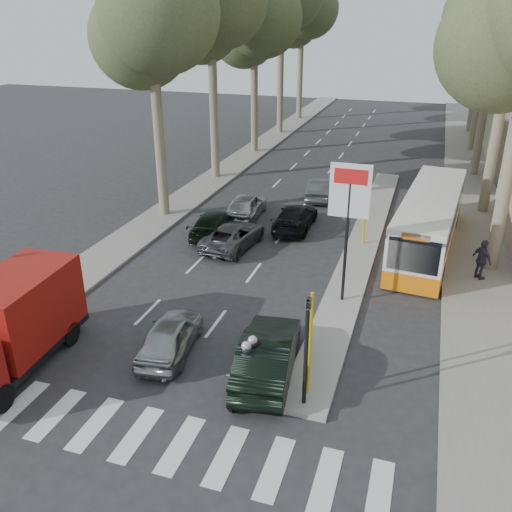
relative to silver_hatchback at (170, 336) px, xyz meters
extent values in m
plane|color=#28282B|center=(1.65, 0.14, -0.64)|extent=(120.00, 120.00, 0.00)
cube|color=gray|center=(10.25, 25.14, -0.58)|extent=(3.20, 70.00, 0.12)
cube|color=gray|center=(-6.35, 28.14, -0.58)|extent=(2.40, 64.00, 0.12)
cube|color=gray|center=(4.90, 11.14, -0.56)|extent=(1.50, 26.00, 0.16)
cylinder|color=yellow|center=(4.90, -0.86, 1.11)|extent=(0.10, 0.10, 3.50)
cylinder|color=yellow|center=(4.90, 5.14, 1.11)|extent=(0.10, 0.10, 3.50)
cylinder|color=yellow|center=(4.90, 11.14, 1.11)|extent=(0.10, 0.10, 3.50)
cylinder|color=black|center=(4.90, 5.14, 1.96)|extent=(0.12, 0.12, 5.20)
cube|color=white|center=(4.90, 5.14, 3.96)|extent=(1.50, 0.10, 2.00)
cube|color=red|center=(4.90, 5.08, 4.51)|extent=(1.20, 0.02, 0.55)
cylinder|color=black|center=(4.90, -1.36, 0.96)|extent=(0.12, 0.12, 3.20)
imported|color=black|center=(4.90, -1.36, 2.46)|extent=(0.16, 0.41, 1.00)
cylinder|color=black|center=(-5.95, -0.86, 0.96)|extent=(0.12, 0.12, 3.20)
cylinder|color=#6B604C|center=(-6.35, 12.14, 3.56)|extent=(0.56, 0.56, 8.40)
sphere|color=#424A2A|center=(-7.35, 12.74, 8.66)|extent=(5.20, 5.20, 5.20)
sphere|color=#424A2A|center=(-5.45, 11.34, 9.86)|extent=(5.80, 5.80, 5.80)
cylinder|color=#6B604C|center=(-6.45, 20.14, 3.84)|extent=(0.56, 0.56, 8.96)
sphere|color=#424A2A|center=(-7.45, 20.74, 9.28)|extent=(5.20, 5.20, 5.20)
cylinder|color=#6B604C|center=(-6.25, 28.14, 3.42)|extent=(0.56, 0.56, 8.12)
sphere|color=#424A2A|center=(-7.25, 28.74, 8.35)|extent=(5.20, 5.20, 5.20)
sphere|color=#424A2A|center=(-5.35, 27.34, 9.51)|extent=(5.80, 5.80, 5.80)
sphere|color=#424A2A|center=(-6.05, 29.24, 10.67)|extent=(4.80, 4.80, 4.80)
cylinder|color=#6B604C|center=(-6.35, 36.14, 4.12)|extent=(0.56, 0.56, 9.52)
sphere|color=#424A2A|center=(-7.35, 36.74, 9.90)|extent=(5.20, 5.20, 5.20)
cylinder|color=#6B604C|center=(-6.45, 44.14, 3.70)|extent=(0.56, 0.56, 8.68)
sphere|color=#424A2A|center=(-7.45, 44.74, 8.97)|extent=(5.20, 5.20, 5.20)
sphere|color=#424A2A|center=(-5.55, 43.34, 10.21)|extent=(5.80, 5.80, 5.80)
cylinder|color=#6B604C|center=(10.65, 10.14, 3.56)|extent=(0.56, 0.56, 8.40)
sphere|color=#424A2A|center=(9.65, 10.74, 8.66)|extent=(5.20, 5.20, 5.20)
cylinder|color=#6B604C|center=(10.75, 18.14, 3.98)|extent=(0.56, 0.56, 9.24)
sphere|color=#424A2A|center=(9.75, 18.74, 9.59)|extent=(5.20, 5.20, 5.20)
cylinder|color=#6B604C|center=(10.55, 26.14, 3.28)|extent=(0.56, 0.56, 7.84)
sphere|color=#424A2A|center=(9.55, 26.74, 8.04)|extent=(5.20, 5.20, 5.20)
sphere|color=#424A2A|center=(10.75, 27.24, 10.28)|extent=(4.80, 4.80, 4.80)
cylinder|color=#6B604C|center=(10.65, 34.14, 3.84)|extent=(0.56, 0.56, 8.96)
sphere|color=#424A2A|center=(9.65, 34.74, 9.28)|extent=(5.20, 5.20, 5.20)
sphere|color=#424A2A|center=(11.55, 33.34, 10.56)|extent=(5.80, 5.80, 5.80)
cylinder|color=#6B604C|center=(10.75, 42.14, 3.56)|extent=(0.56, 0.56, 8.40)
sphere|color=#424A2A|center=(9.75, 42.74, 8.66)|extent=(5.20, 5.20, 5.20)
sphere|color=#424A2A|center=(11.65, 41.34, 9.86)|extent=(5.80, 5.80, 5.80)
imported|color=#95989C|center=(0.00, 0.00, 0.00)|extent=(2.00, 3.90, 1.27)
imported|color=black|center=(3.45, -0.18, 0.12)|extent=(2.17, 4.74, 1.51)
imported|color=#4B4D52|center=(-1.10, 9.08, -0.04)|extent=(2.39, 4.44, 1.18)
imported|color=black|center=(1.15, 12.40, 0.00)|extent=(1.84, 4.38, 1.26)
imported|color=#A6A9AE|center=(-1.85, 13.14, 0.06)|extent=(1.90, 4.20, 1.40)
imported|color=#44484B|center=(1.36, 17.80, 0.00)|extent=(1.68, 3.95, 1.27)
imported|color=black|center=(-2.53, 10.18, -0.01)|extent=(2.18, 4.49, 1.26)
cube|color=black|center=(-4.34, -2.36, -0.12)|extent=(2.38, 5.69, 0.23)
cylinder|color=black|center=(-3.30, -4.16, -0.22)|extent=(0.33, 0.85, 0.84)
cylinder|color=black|center=(-5.37, -0.74, -0.22)|extent=(0.33, 0.85, 0.84)
cylinder|color=black|center=(-3.51, -0.63, -0.22)|extent=(0.33, 0.85, 0.84)
cube|color=maroon|center=(-4.39, -1.62, 1.18)|extent=(2.37, 4.03, 2.32)
cube|color=orange|center=(7.85, 11.79, -0.13)|extent=(3.25, 10.66, 0.82)
cube|color=silver|center=(7.85, 11.79, 0.96)|extent=(3.25, 10.66, 1.37)
cube|color=black|center=(7.85, 11.79, 1.24)|extent=(3.23, 10.25, 0.78)
cube|color=silver|center=(7.85, 11.79, 1.97)|extent=(3.25, 10.66, 0.27)
cube|color=black|center=(7.37, 6.60, 1.10)|extent=(2.00, 0.25, 1.37)
cube|color=orange|center=(7.37, 6.60, 1.90)|extent=(1.10, 0.16, 0.29)
cylinder|color=black|center=(6.52, 8.54, -0.22)|extent=(0.34, 0.90, 0.88)
cylinder|color=black|center=(8.56, 8.35, -0.22)|extent=(0.34, 0.90, 0.88)
cylinder|color=black|center=(7.13, 15.02, -0.22)|extent=(0.34, 0.90, 0.88)
cylinder|color=black|center=(9.16, 14.83, -0.22)|extent=(0.34, 0.90, 0.88)
cylinder|color=black|center=(3.06, -2.13, -0.31)|extent=(0.18, 0.67, 0.66)
cylinder|color=black|center=(3.24, -0.59, -0.31)|extent=(0.18, 0.67, 0.66)
cylinder|color=silver|center=(3.07, -2.05, 0.09)|extent=(0.11, 0.42, 0.83)
cube|color=black|center=(3.16, -1.31, -0.17)|extent=(0.32, 0.79, 0.31)
cube|color=black|center=(3.13, -1.51, 0.11)|extent=(0.36, 0.50, 0.23)
cube|color=black|center=(3.20, -1.00, 0.05)|extent=(0.37, 0.70, 0.12)
cylinder|color=silver|center=(3.08, -1.99, 0.42)|extent=(0.64, 0.12, 0.04)
imported|color=black|center=(3.16, -1.31, 0.28)|extent=(0.68, 0.49, 1.73)
imported|color=black|center=(3.21, -0.90, 0.23)|extent=(0.84, 0.53, 1.62)
sphere|color=#B2B2B7|center=(3.15, -1.36, 1.10)|extent=(0.29, 0.29, 0.29)
sphere|color=#B2B2B7|center=(3.20, -0.93, 1.04)|extent=(0.29, 0.29, 0.29)
imported|color=#3C334D|center=(10.12, 8.83, 0.36)|extent=(1.03, 1.12, 1.76)
camera|label=1|loc=(7.45, -13.72, 9.83)|focal=38.00mm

